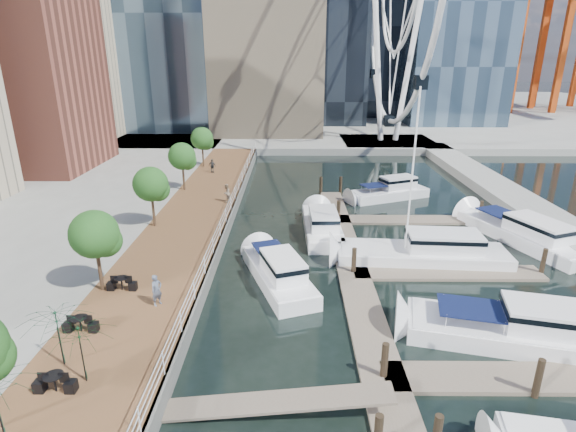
# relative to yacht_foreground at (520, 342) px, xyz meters

# --- Properties ---
(ground) EXTENTS (520.00, 520.00, 0.00)m
(ground) POSITION_rel_yacht_foreground_xyz_m (-10.20, -0.71, 0.00)
(ground) COLOR black
(ground) RESTS_ON ground
(boardwalk) EXTENTS (6.00, 60.00, 1.00)m
(boardwalk) POSITION_rel_yacht_foreground_xyz_m (-19.20, 14.29, 0.50)
(boardwalk) COLOR brown
(boardwalk) RESTS_ON ground
(seawall) EXTENTS (0.25, 60.00, 1.00)m
(seawall) POSITION_rel_yacht_foreground_xyz_m (-16.20, 14.29, 0.50)
(seawall) COLOR #595954
(seawall) RESTS_ON ground
(land_far) EXTENTS (200.00, 114.00, 1.00)m
(land_far) POSITION_rel_yacht_foreground_xyz_m (-10.20, 101.29, 0.50)
(land_far) COLOR gray
(land_far) RESTS_ON ground
(breakwater) EXTENTS (4.00, 60.00, 1.00)m
(breakwater) POSITION_rel_yacht_foreground_xyz_m (9.80, 19.29, 0.50)
(breakwater) COLOR gray
(breakwater) RESTS_ON ground
(pier) EXTENTS (14.00, 12.00, 1.00)m
(pier) POSITION_rel_yacht_foreground_xyz_m (3.80, 51.29, 0.50)
(pier) COLOR gray
(pier) RESTS_ON ground
(railing) EXTENTS (0.10, 60.00, 1.05)m
(railing) POSITION_rel_yacht_foreground_xyz_m (-16.30, 14.29, 1.52)
(railing) COLOR white
(railing) RESTS_ON boardwalk
(floating_docks) EXTENTS (16.00, 34.00, 2.60)m
(floating_docks) POSITION_rel_yacht_foreground_xyz_m (-2.23, 9.27, 0.49)
(floating_docks) COLOR #6D6051
(floating_docks) RESTS_ON ground
(street_trees) EXTENTS (2.60, 42.60, 4.60)m
(street_trees) POSITION_rel_yacht_foreground_xyz_m (-21.60, 13.29, 4.29)
(street_trees) COLOR #3F2B1C
(street_trees) RESTS_ON ground
(cafe_tables) EXTENTS (2.50, 13.70, 0.74)m
(cafe_tables) POSITION_rel_yacht_foreground_xyz_m (-20.60, -2.71, 1.37)
(cafe_tables) COLOR black
(cafe_tables) RESTS_ON ground
(yacht_foreground) EXTENTS (12.22, 5.86, 2.15)m
(yacht_foreground) POSITION_rel_yacht_foreground_xyz_m (0.00, 0.00, 0.00)
(yacht_foreground) COLOR white
(yacht_foreground) RESTS_ON ground
(pedestrian_near) EXTENTS (0.69, 0.73, 1.68)m
(pedestrian_near) POSITION_rel_yacht_foreground_xyz_m (-18.09, 1.73, 1.84)
(pedestrian_near) COLOR #515A6C
(pedestrian_near) RESTS_ON boardwalk
(pedestrian_mid) EXTENTS (0.83, 0.94, 1.64)m
(pedestrian_mid) POSITION_rel_yacht_foreground_xyz_m (-16.92, 19.34, 1.82)
(pedestrian_mid) COLOR gray
(pedestrian_mid) RESTS_ON boardwalk
(pedestrian_far) EXTENTS (0.97, 0.66, 1.52)m
(pedestrian_far) POSITION_rel_yacht_foreground_xyz_m (-20.00, 30.21, 1.76)
(pedestrian_far) COLOR #2E3339
(pedestrian_far) RESTS_ON boardwalk
(moored_yachts) EXTENTS (24.41, 35.91, 11.50)m
(moored_yachts) POSITION_rel_yacht_foreground_xyz_m (-2.36, 9.68, 0.00)
(moored_yachts) COLOR white
(moored_yachts) RESTS_ON ground
(cafe_seating) EXTENTS (5.02, 7.40, 2.61)m
(cafe_seating) POSITION_rel_yacht_foreground_xyz_m (-20.24, -4.71, 2.28)
(cafe_seating) COLOR #0F3822
(cafe_seating) RESTS_ON ground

